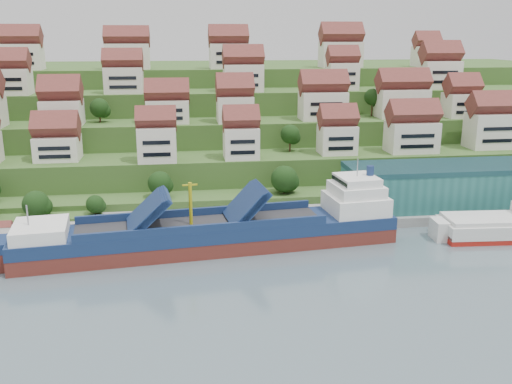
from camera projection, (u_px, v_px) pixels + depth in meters
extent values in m
plane|color=slate|center=(268.00, 248.00, 116.74)|extent=(300.00, 300.00, 0.00)
cube|color=gray|center=(342.00, 216.00, 133.36)|extent=(180.00, 14.00, 2.20)
cube|color=#2D4C1E|center=(230.00, 154.00, 198.33)|extent=(260.00, 128.00, 4.00)
cube|color=#2D4C1E|center=(228.00, 141.00, 202.16)|extent=(260.00, 118.00, 11.00)
cube|color=#2D4C1E|center=(226.00, 128.00, 208.87)|extent=(260.00, 102.00, 18.00)
cube|color=#2D4C1E|center=(224.00, 116.00, 215.57)|extent=(260.00, 86.00, 25.00)
cube|color=#2D4C1E|center=(222.00, 105.00, 223.37)|extent=(260.00, 68.00, 31.00)
cube|color=silver|center=(58.00, 148.00, 145.85)|extent=(10.96, 8.57, 6.13)
cube|color=silver|center=(157.00, 144.00, 143.74)|extent=(9.61, 7.03, 8.80)
cube|color=silver|center=(241.00, 143.00, 147.54)|extent=(8.88, 7.62, 8.10)
cube|color=silver|center=(337.00, 140.00, 153.46)|extent=(9.62, 7.73, 7.63)
cube|color=silver|center=(412.00, 137.00, 155.51)|extent=(13.18, 8.26, 8.25)
cube|color=silver|center=(490.00, 131.00, 161.01)|extent=(12.46, 8.31, 9.79)
cube|color=silver|center=(62.00, 113.00, 155.88)|extent=(10.67, 8.98, 6.92)
cube|color=silver|center=(168.00, 111.00, 160.40)|extent=(11.84, 7.90, 6.45)
cube|color=silver|center=(235.00, 109.00, 161.72)|extent=(10.03, 8.56, 7.31)
cube|color=silver|center=(323.00, 106.00, 166.49)|extent=(13.23, 8.36, 8.09)
cube|color=silver|center=(402.00, 103.00, 170.94)|extent=(14.87, 8.18, 8.40)
cube|color=silver|center=(461.00, 105.00, 171.48)|extent=(9.50, 8.04, 7.09)
cube|color=silver|center=(13.00, 82.00, 166.93)|extent=(10.15, 7.86, 7.55)
cube|color=silver|center=(124.00, 80.00, 171.22)|extent=(11.35, 7.30, 7.69)
cube|color=silver|center=(243.00, 78.00, 175.85)|extent=(11.93, 7.79, 8.30)
cube|color=silver|center=(342.00, 76.00, 181.16)|extent=(9.43, 7.14, 8.49)
cube|color=silver|center=(439.00, 75.00, 185.71)|extent=(12.15, 8.47, 8.88)
cube|color=silver|center=(23.00, 57.00, 184.71)|extent=(12.24, 8.03, 8.20)
cube|color=silver|center=(128.00, 56.00, 188.00)|extent=(14.08, 7.51, 8.24)
cube|color=silver|center=(229.00, 56.00, 191.73)|extent=(12.66, 8.15, 8.18)
cube|color=silver|center=(341.00, 55.00, 198.63)|extent=(14.00, 8.73, 8.65)
cube|color=silver|center=(426.00, 56.00, 204.80)|extent=(8.71, 7.05, 7.03)
ellipsoid|color=#193913|center=(284.00, 179.00, 140.68)|extent=(6.67, 6.67, 6.67)
ellipsoid|color=#193913|center=(160.00, 183.00, 136.90)|extent=(5.70, 5.70, 5.70)
ellipsoid|color=#193913|center=(430.00, 134.00, 160.76)|extent=(4.89, 4.89, 4.89)
ellipsoid|color=#193913|center=(290.00, 134.00, 155.87)|extent=(5.25, 5.25, 5.25)
ellipsoid|color=#193913|center=(372.00, 97.00, 172.87)|extent=(5.05, 5.05, 5.05)
ellipsoid|color=#193913|center=(47.00, 107.00, 160.46)|extent=(4.85, 4.85, 4.85)
ellipsoid|color=#193913|center=(99.00, 108.00, 161.09)|extent=(5.42, 5.42, 5.42)
ellipsoid|color=#193913|center=(251.00, 69.00, 178.93)|extent=(6.03, 6.03, 6.03)
ellipsoid|color=#193913|center=(342.00, 73.00, 185.93)|extent=(4.40, 4.40, 4.40)
ellipsoid|color=#193913|center=(341.00, 77.00, 184.27)|extent=(4.19, 4.19, 4.19)
ellipsoid|color=#193913|center=(36.00, 204.00, 126.96)|extent=(6.03, 6.03, 6.03)
ellipsoid|color=#193913|center=(95.00, 204.00, 128.77)|extent=(4.16, 4.16, 4.16)
cube|color=#276964|center=(469.00, 184.00, 137.79)|extent=(60.00, 15.00, 10.00)
cylinder|color=gray|center=(341.00, 202.00, 126.97)|extent=(0.16, 0.16, 8.00)
cube|color=maroon|center=(344.00, 186.00, 126.08)|extent=(1.20, 0.05, 0.80)
cube|color=white|center=(7.00, 231.00, 120.15)|extent=(2.40, 2.20, 2.20)
cube|color=maroon|center=(211.00, 244.00, 115.85)|extent=(77.19, 19.84, 4.90)
cube|color=navy|center=(211.00, 229.00, 114.99)|extent=(77.21, 19.96, 2.55)
cube|color=white|center=(40.00, 230.00, 106.87)|extent=(10.93, 12.14, 2.55)
cube|color=#262628|center=(201.00, 224.00, 114.20)|extent=(49.75, 15.16, 0.29)
cube|color=navy|center=(146.00, 212.00, 110.82)|extent=(8.45, 11.53, 6.77)
cube|color=navy|center=(244.00, 205.00, 115.34)|extent=(8.08, 11.49, 7.16)
cylinder|color=gold|center=(191.00, 204.00, 112.60)|extent=(0.75, 0.75, 8.81)
cube|color=white|center=(356.00, 204.00, 121.39)|extent=(12.88, 12.35, 3.92)
cube|color=white|center=(356.00, 189.00, 120.55)|extent=(10.80, 10.98, 2.45)
cube|color=white|center=(357.00, 180.00, 120.00)|extent=(8.73, 9.60, 1.76)
cylinder|color=navy|center=(370.00, 171.00, 120.19)|extent=(1.73, 1.73, 2.15)
cube|color=maroon|center=(503.00, 235.00, 122.45)|extent=(27.07, 11.38, 2.30)
cube|color=silver|center=(504.00, 226.00, 121.93)|extent=(27.08, 11.48, 2.83)
cube|color=silver|center=(505.00, 219.00, 121.46)|extent=(25.69, 10.33, 1.06)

